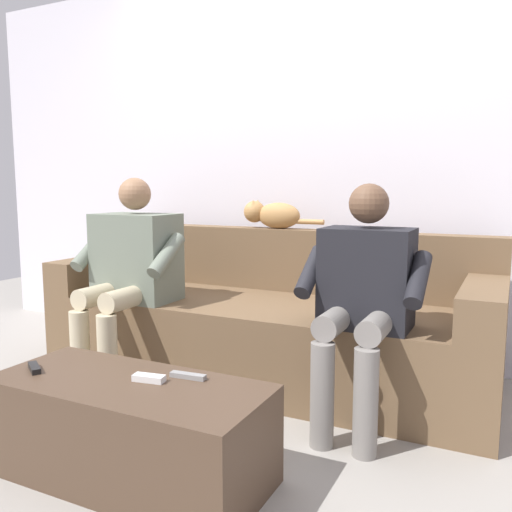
# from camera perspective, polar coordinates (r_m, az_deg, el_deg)

# --- Properties ---
(ground_plane) EXTENTS (8.00, 8.00, 0.00)m
(ground_plane) POSITION_cam_1_polar(r_m,az_deg,el_deg) (2.53, -6.02, -17.55)
(ground_plane) COLOR gray
(back_wall) EXTENTS (5.20, 0.06, 2.47)m
(back_wall) POSITION_cam_1_polar(r_m,az_deg,el_deg) (3.45, 5.26, 10.19)
(back_wall) COLOR silver
(back_wall) RESTS_ON ground
(couch) EXTENTS (2.44, 0.85, 0.81)m
(couch) POSITION_cam_1_polar(r_m,az_deg,el_deg) (3.03, 1.16, -7.53)
(couch) COLOR brown
(couch) RESTS_ON ground
(coffee_table) EXTENTS (1.04, 0.45, 0.37)m
(coffee_table) POSITION_cam_1_polar(r_m,az_deg,el_deg) (2.11, -13.34, -17.63)
(coffee_table) COLOR #4C3828
(coffee_table) RESTS_ON ground
(person_left_seated) EXTENTS (0.54, 0.50, 1.08)m
(person_left_seated) POSITION_cam_1_polar(r_m,az_deg,el_deg) (2.37, 11.37, -3.67)
(person_left_seated) COLOR black
(person_left_seated) RESTS_ON ground
(person_right_seated) EXTENTS (0.59, 0.55, 1.11)m
(person_right_seated) POSITION_cam_1_polar(r_m,az_deg,el_deg) (2.98, -13.31, -1.03)
(person_right_seated) COLOR slate
(person_right_seated) RESTS_ON ground
(cat_on_backrest) EXTENTS (0.52, 0.13, 0.17)m
(cat_on_backrest) POSITION_cam_1_polar(r_m,az_deg,el_deg) (3.25, 1.67, 4.48)
(cat_on_backrest) COLOR #B7844C
(cat_on_backrest) RESTS_ON couch
(remote_white) EXTENTS (0.12, 0.06, 0.02)m
(remote_white) POSITION_cam_1_polar(r_m,az_deg,el_deg) (2.02, -11.38, -12.69)
(remote_white) COLOR white
(remote_white) RESTS_ON coffee_table
(remote_gray) EXTENTS (0.14, 0.04, 0.02)m
(remote_gray) POSITION_cam_1_polar(r_m,az_deg,el_deg) (2.03, -7.28, -12.60)
(remote_gray) COLOR gray
(remote_gray) RESTS_ON coffee_table
(remote_black) EXTENTS (0.12, 0.09, 0.02)m
(remote_black) POSITION_cam_1_polar(r_m,az_deg,el_deg) (2.26, -22.62, -10.98)
(remote_black) COLOR black
(remote_black) RESTS_ON coffee_table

